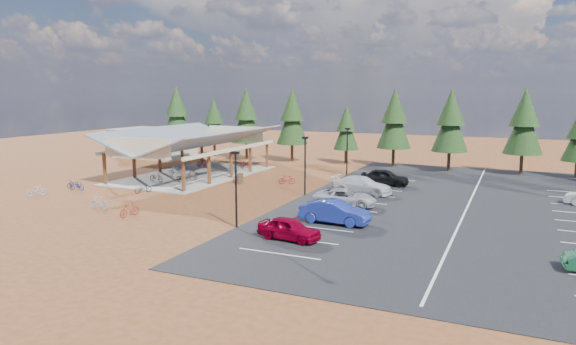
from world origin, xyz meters
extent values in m
plane|color=#583817|center=(0.00, 0.00, 0.00)|extent=(140.00, 140.00, 0.00)
cube|color=black|center=(18.50, 3.00, 0.02)|extent=(27.00, 44.00, 0.04)
cube|color=gray|center=(-10.00, 7.00, 0.05)|extent=(10.60, 18.60, 0.10)
cube|color=#522717|center=(-14.60, -1.40, 1.60)|extent=(0.25, 0.25, 3.00)
cube|color=#522717|center=(-14.60, 2.80, 1.60)|extent=(0.25, 0.25, 3.00)
cube|color=#522717|center=(-14.60, 7.00, 1.60)|extent=(0.25, 0.25, 3.00)
cube|color=#522717|center=(-14.60, 11.20, 1.60)|extent=(0.25, 0.25, 3.00)
cube|color=#522717|center=(-14.60, 15.40, 1.60)|extent=(0.25, 0.25, 3.00)
cube|color=#522717|center=(-5.40, -1.40, 1.60)|extent=(0.25, 0.25, 3.00)
cube|color=#522717|center=(-5.40, 2.80, 1.60)|extent=(0.25, 0.25, 3.00)
cube|color=#522717|center=(-5.40, 7.00, 1.60)|extent=(0.25, 0.25, 3.00)
cube|color=#522717|center=(-5.40, 11.20, 1.60)|extent=(0.25, 0.25, 3.00)
cube|color=#522717|center=(-5.40, 15.40, 1.60)|extent=(0.25, 0.25, 3.00)
cube|color=beige|center=(-15.00, 7.00, 3.10)|extent=(0.22, 18.00, 0.35)
cube|color=beige|center=(-5.00, 7.00, 3.10)|extent=(0.22, 18.00, 0.35)
cube|color=slate|center=(-12.90, 7.00, 4.00)|extent=(5.85, 19.40, 2.13)
cube|color=slate|center=(-7.10, 7.00, 4.00)|extent=(5.85, 19.40, 2.13)
cube|color=beige|center=(-10.00, -2.00, 3.90)|extent=(7.50, 0.15, 1.80)
cube|color=beige|center=(-10.00, 16.00, 3.90)|extent=(7.50, 0.15, 1.80)
cube|color=#ADA593|center=(-24.00, 18.00, 1.60)|extent=(10.00, 6.00, 3.20)
cube|color=slate|center=(-24.00, 18.00, 3.55)|extent=(11.00, 7.00, 0.70)
cylinder|color=black|center=(5.00, -10.00, 2.50)|extent=(0.14, 0.14, 5.00)
cube|color=black|center=(5.00, -10.00, 5.05)|extent=(0.50, 0.25, 0.18)
cylinder|color=black|center=(5.00, 2.00, 2.50)|extent=(0.14, 0.14, 5.00)
cube|color=black|center=(5.00, 2.00, 5.05)|extent=(0.50, 0.25, 0.18)
cylinder|color=black|center=(5.00, 14.00, 2.50)|extent=(0.14, 0.14, 5.00)
cube|color=black|center=(5.00, 14.00, 5.05)|extent=(0.50, 0.25, 0.18)
cylinder|color=#453018|center=(-3.37, 5.35, 0.45)|extent=(0.60, 0.60, 0.90)
cylinder|color=#453018|center=(-2.98, 4.42, 0.45)|extent=(0.60, 0.60, 0.90)
cylinder|color=#382314|center=(-23.28, 22.22, 1.20)|extent=(0.36, 0.36, 2.39)
cone|color=black|center=(-23.28, 22.22, 5.26)|extent=(4.21, 4.21, 5.74)
cone|color=black|center=(-23.28, 22.22, 7.65)|extent=(3.25, 3.25, 4.31)
cylinder|color=#382314|center=(-17.22, 22.50, 0.99)|extent=(0.36, 0.36, 1.99)
cone|color=black|center=(-17.22, 22.50, 4.37)|extent=(3.50, 3.50, 4.77)
cone|color=black|center=(-17.22, 22.50, 6.36)|extent=(2.70, 2.70, 3.58)
cylinder|color=#382314|center=(-11.29, 21.12, 1.16)|extent=(0.36, 0.36, 2.31)
cone|color=black|center=(-11.29, 21.12, 5.09)|extent=(4.07, 4.07, 5.55)
cone|color=black|center=(-11.29, 21.12, 7.40)|extent=(3.15, 3.15, 4.16)
cylinder|color=#382314|center=(-4.93, 21.77, 1.15)|extent=(0.36, 0.36, 2.30)
cone|color=black|center=(-4.93, 21.77, 5.06)|extent=(4.05, 4.05, 5.52)
cone|color=black|center=(-4.93, 21.77, 7.36)|extent=(3.13, 3.13, 4.14)
cylinder|color=#382314|center=(2.11, 22.62, 0.90)|extent=(0.36, 0.36, 1.81)
cone|color=black|center=(2.11, 22.62, 3.98)|extent=(3.18, 3.18, 4.34)
cone|color=black|center=(2.11, 22.62, 5.78)|extent=(2.46, 2.46, 3.25)
cylinder|color=#382314|center=(8.21, 22.16, 1.15)|extent=(0.36, 0.36, 2.30)
cone|color=black|center=(8.21, 22.16, 5.07)|extent=(4.05, 4.05, 5.53)
cone|color=black|center=(8.21, 22.16, 7.37)|extent=(3.13, 3.13, 4.14)
cylinder|color=#382314|center=(14.75, 21.35, 1.15)|extent=(0.36, 0.36, 2.29)
cone|color=black|center=(14.75, 21.35, 5.04)|extent=(4.03, 4.03, 5.50)
cone|color=black|center=(14.75, 21.35, 7.33)|extent=(3.12, 3.12, 4.12)
cylinder|color=#382314|center=(22.30, 22.01, 1.15)|extent=(0.36, 0.36, 2.31)
cone|color=black|center=(22.30, 22.01, 5.08)|extent=(4.06, 4.06, 5.54)
cone|color=black|center=(22.30, 22.01, 7.39)|extent=(3.14, 3.14, 4.16)
cylinder|color=#382314|center=(27.57, 21.80, 0.91)|extent=(0.36, 0.36, 1.82)
imported|color=black|center=(-10.90, 1.67, 0.56)|extent=(1.82, 0.85, 0.92)
imported|color=#999DA1|center=(-11.40, 5.46, 0.61)|extent=(1.69, 0.49, 1.01)
imported|color=#1C4891|center=(-13.09, 8.95, 0.54)|extent=(1.74, 0.83, 0.88)
imported|color=maroon|center=(-12.37, 12.12, 0.60)|extent=(1.67, 0.53, 0.99)
imported|color=black|center=(-8.36, 2.46, 0.53)|extent=(1.74, 0.96, 0.87)
imported|color=#92969B|center=(-8.43, 4.28, 0.61)|extent=(1.77, 0.95, 1.03)
imported|color=navy|center=(-6.84, 9.82, 0.50)|extent=(1.61, 1.00, 0.80)
imported|color=maroon|center=(-6.97, 12.91, 0.58)|extent=(1.65, 0.74, 0.96)
imported|color=black|center=(-16.26, -3.69, 0.40)|extent=(0.80, 1.58, 0.79)
imported|color=#A0A2A8|center=(-16.19, -7.93, 0.49)|extent=(1.34, 1.57, 0.97)
imported|color=navy|center=(-15.04, -4.54, 0.42)|extent=(1.64, 0.74, 0.83)
imported|color=maroon|center=(-3.66, -10.48, 0.52)|extent=(0.75, 1.78, 1.04)
imported|color=black|center=(-8.60, -3.08, 0.42)|extent=(1.21, 1.67, 0.84)
imported|color=#93969B|center=(-7.29, -9.70, 0.52)|extent=(1.76, 0.56, 1.05)
imported|color=navy|center=(-3.71, 5.20, 0.45)|extent=(0.71, 1.74, 0.90)
imported|color=maroon|center=(1.35, 6.18, 0.47)|extent=(1.61, 1.11, 0.95)
imported|color=maroon|center=(9.38, -11.19, 0.72)|extent=(4.17, 2.09, 1.36)
imported|color=navy|center=(10.63, -6.33, 0.83)|extent=(4.88, 1.86, 1.59)
imported|color=#A6A8AE|center=(9.65, -0.98, 0.73)|extent=(5.25, 3.06, 1.37)
imported|color=silver|center=(9.45, 4.49, 0.81)|extent=(5.38, 2.38, 1.54)
imported|color=black|center=(10.29, 9.42, 0.82)|extent=(4.71, 2.15, 1.57)
camera|label=1|loc=(21.76, -38.91, 8.98)|focal=32.00mm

